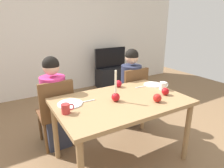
{
  "coord_description": "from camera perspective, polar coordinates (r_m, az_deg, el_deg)",
  "views": [
    {
      "loc": [
        -1.07,
        -1.62,
        1.58
      ],
      "look_at": [
        0.0,
        0.2,
        0.87
      ],
      "focal_mm": 31.39,
      "sensor_mm": 36.0,
      "label": 1
    }
  ],
  "objects": [
    {
      "name": "chair_left",
      "position": [
        2.52,
        -16.01,
        -7.27
      ],
      "size": [
        0.4,
        0.4,
        0.9
      ],
      "color": "brown",
      "rests_on": "ground"
    },
    {
      "name": "fork_left",
      "position": [
        2.08,
        -7.28,
        -4.99
      ],
      "size": [
        0.18,
        0.02,
        0.01
      ],
      "primitive_type": "cube",
      "rotation": [
        0.0,
        0.0,
        -0.05
      ],
      "color": "silver",
      "rests_on": "dining_table"
    },
    {
      "name": "chair_right",
      "position": [
        2.97,
        5.81,
        -2.57
      ],
      "size": [
        0.4,
        0.4,
        0.9
      ],
      "color": "brown",
      "rests_on": "ground"
    },
    {
      "name": "ground_plane",
      "position": [
        2.5,
        2.49,
        -20.6
      ],
      "size": [
        7.68,
        7.68,
        0.0
      ],
      "primitive_type": "plane",
      "color": "brown"
    },
    {
      "name": "apple_by_left_plate",
      "position": [
        2.09,
        13.05,
        -3.97
      ],
      "size": [
        0.09,
        0.09,
        0.09
      ],
      "primitive_type": "sphere",
      "color": "red",
      "rests_on": "dining_table"
    },
    {
      "name": "mug_left",
      "position": [
        1.85,
        -13.24,
        -6.99
      ],
      "size": [
        0.12,
        0.08,
        0.09
      ],
      "color": "#B72D2D",
      "rests_on": "dining_table"
    },
    {
      "name": "back_wall",
      "position": [
        4.36,
        -16.77,
        14.12
      ],
      "size": [
        6.4,
        0.1,
        2.6
      ],
      "primitive_type": "cube",
      "color": "silver",
      "rests_on": "ground"
    },
    {
      "name": "person_right_child",
      "position": [
        2.98,
        5.48,
        -1.34
      ],
      "size": [
        0.3,
        0.3,
        1.17
      ],
      "color": "#33384C",
      "rests_on": "ground"
    },
    {
      "name": "apple_by_right_mug",
      "position": [
        2.48,
        1.87,
        0.09
      ],
      "size": [
        0.09,
        0.09,
        0.09
      ],
      "primitive_type": "sphere",
      "color": "#B01120",
      "rests_on": "dining_table"
    },
    {
      "name": "plate_left",
      "position": [
        2.04,
        -12.15,
        -5.63
      ],
      "size": [
        0.25,
        0.25,
        0.01
      ],
      "primitive_type": "cylinder",
      "color": "silver",
      "rests_on": "dining_table"
    },
    {
      "name": "apple_near_candle",
      "position": [
        2.3,
        15.25,
        -2.09
      ],
      "size": [
        0.08,
        0.08,
        0.08
      ],
      "primitive_type": "sphere",
      "color": "#AC1015",
      "rests_on": "dining_table"
    },
    {
      "name": "dining_table",
      "position": [
        2.14,
        2.74,
        -6.63
      ],
      "size": [
        1.4,
        0.9,
        0.75
      ],
      "color": "#99754C",
      "rests_on": "ground"
    },
    {
      "name": "tv",
      "position": [
        4.61,
        -0.46,
        7.67
      ],
      "size": [
        0.79,
        0.05,
        0.46
      ],
      "color": "black",
      "rests_on": "tv_stand"
    },
    {
      "name": "person_left_child",
      "position": [
        2.52,
        -16.32,
        -5.8
      ],
      "size": [
        0.3,
        0.3,
        1.17
      ],
      "color": "#33384C",
      "rests_on": "ground"
    },
    {
      "name": "candle_centerpiece",
      "position": [
        2.05,
        1.04,
        -3.22
      ],
      "size": [
        0.09,
        0.09,
        0.34
      ],
      "color": "red",
      "rests_on": "dining_table"
    },
    {
      "name": "tv_stand",
      "position": [
        4.72,
        -0.44,
        2.06
      ],
      "size": [
        0.64,
        0.4,
        0.48
      ],
      "primitive_type": "cube",
      "color": "black",
      "rests_on": "ground"
    },
    {
      "name": "plate_right",
      "position": [
        2.62,
        11.78,
        -0.16
      ],
      "size": [
        0.23,
        0.23,
        0.01
      ],
      "primitive_type": "cylinder",
      "color": "white",
      "rests_on": "dining_table"
    },
    {
      "name": "fork_right",
      "position": [
        2.52,
        8.61,
        -0.79
      ],
      "size": [
        0.18,
        0.02,
        0.01
      ],
      "primitive_type": "cube",
      "rotation": [
        0.0,
        0.0,
        -0.06
      ],
      "color": "silver",
      "rests_on": "dining_table"
    },
    {
      "name": "mug_right",
      "position": [
        2.47,
        14.69,
        -0.53
      ],
      "size": [
        0.13,
        0.08,
        0.09
      ],
      "color": "white",
      "rests_on": "dining_table"
    }
  ]
}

